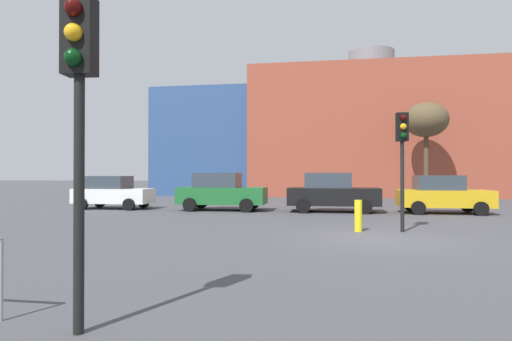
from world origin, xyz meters
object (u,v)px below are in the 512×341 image
Objects in this scene: bare_tree_0 at (426,121)px; bollard_yellow_0 at (358,216)px; parked_car_0 at (113,192)px; parked_car_1 at (221,192)px; parked_car_3 at (442,194)px; traffic_light_near_left at (78,86)px; parked_car_2 at (332,192)px; traffic_light_island at (402,144)px.

bare_tree_0 reaches higher than bollard_yellow_0.
parked_car_1 reaches higher than parked_car_0.
bollard_yellow_0 is at bearing -121.61° from parked_car_3.
bollard_yellow_0 is at bearing 153.76° from traffic_light_near_left.
traffic_light_near_left is at bearing -112.06° from bollard_yellow_0.
parked_car_0 is 11.41m from parked_car_2.
parked_car_1 is 0.64× the size of bare_tree_0.
parked_car_0 is 0.59× the size of bare_tree_0.
parked_car_3 is 7.78m from traffic_light_island.
bare_tree_0 is at bearing 29.23° from parked_car_0.
parked_car_1 reaches higher than parked_car_3.
bollard_yellow_0 is (6.24, -7.04, -0.44)m from parked_car_1.
traffic_light_island is at bearing -113.12° from parked_car_3.
bare_tree_0 reaches higher than parked_car_1.
traffic_light_island is 3.76× the size of bollard_yellow_0.
parked_car_3 is at bearing 58.39° from bollard_yellow_0.
bollard_yellow_0 is (12.14, -7.04, -0.36)m from parked_car_0.
bare_tree_0 is at bearing 159.99° from traffic_light_island.
bollard_yellow_0 is at bearing -84.08° from parked_car_2.
parked_car_1 is 16.41m from bare_tree_0.
parked_car_3 is 0.60× the size of bare_tree_0.
bare_tree_0 is (12.12, 10.07, 4.59)m from parked_car_1.
parked_car_0 is 3.99× the size of bollard_yellow_0.
bollard_yellow_0 is at bearing -91.01° from traffic_light_island.
traffic_light_island reaches higher than parked_car_2.
parked_car_3 is at bearing 151.69° from traffic_light_island.
parked_car_3 is at bearing -98.67° from bare_tree_0.
bollard_yellow_0 is at bearing -48.43° from parked_car_1.
bollard_yellow_0 is (0.73, -7.04, -0.44)m from parked_car_2.
traffic_light_near_left is at bearing -33.79° from traffic_light_island.
parked_car_0 is 21.16m from bare_tree_0.
parked_car_1 is 5.51m from parked_car_2.
parked_car_2 is 7.09m from bollard_yellow_0.
traffic_light_island is (7.62, -6.94, 1.83)m from parked_car_1.
bare_tree_0 is (6.60, 10.07, 4.59)m from parked_car_2.
parked_car_2 is at bearing 165.20° from traffic_light_near_left.
parked_car_3 is (16.47, 0.00, 0.02)m from parked_car_0.
parked_car_3 is 1.06× the size of traffic_light_near_left.
parked_car_1 is 1.16× the size of traffic_light_island.
traffic_light_island is at bearing -104.81° from bare_tree_0.
parked_car_3 is at bearing -0.00° from parked_car_2.
parked_car_0 is 0.92× the size of parked_car_2.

